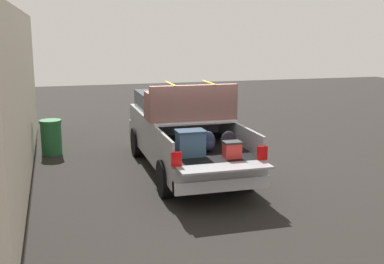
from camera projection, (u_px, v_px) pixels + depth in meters
The scene contains 4 objects.
ground_plane at pixel (185, 171), 12.19m from camera, with size 40.00×40.00×0.00m, color black.
pickup_truck at pixel (182, 131), 12.31m from camera, with size 6.05×2.06×2.23m.
building_facade at pixel (18, 95), 11.52m from camera, with size 11.87×0.36×3.87m, color beige.
trash_can at pixel (51, 137), 13.66m from camera, with size 0.60×0.60×0.98m.
Camera 1 is at (-11.33, 3.04, 3.43)m, focal length 46.02 mm.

